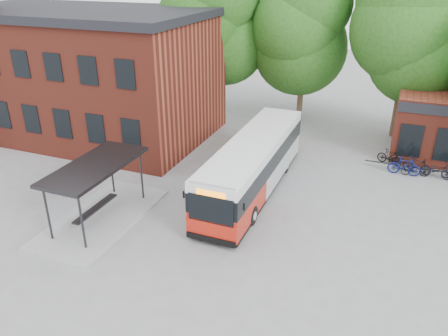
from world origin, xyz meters
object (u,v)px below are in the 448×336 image
at_px(bicycle_1, 390,157).
at_px(bicycle_6, 437,170).
at_px(bicycle_2, 403,160).
at_px(bicycle_3, 404,166).
at_px(city_bus, 253,166).
at_px(bicycle_5, 417,165).
at_px(bus_shelter, 98,192).
at_px(bicycle_4, 415,169).

distance_m(bicycle_1, bicycle_6, 2.74).
bearing_deg(bicycle_2, bicycle_3, -154.11).
bearing_deg(bicycle_6, bicycle_2, 52.95).
bearing_deg(bicycle_2, city_bus, 150.78).
height_order(bicycle_5, bicycle_6, bicycle_5).
height_order(bus_shelter, bicycle_5, bus_shelter).
relative_size(city_bus, bicycle_3, 6.28).
bearing_deg(bicycle_4, bicycle_6, -90.56).
xyz_separation_m(bicycle_5, bicycle_6, (1.03, -0.26, -0.01)).
xyz_separation_m(city_bus, bicycle_6, (9.27, 5.32, -0.98)).
xyz_separation_m(city_bus, bicycle_5, (8.24, 5.57, -0.97)).
height_order(bicycle_1, bicycle_4, bicycle_1).
distance_m(bus_shelter, bicycle_5, 17.92).
xyz_separation_m(bus_shelter, bicycle_3, (13.37, 10.49, -0.90)).
relative_size(bicycle_3, bicycle_6, 1.01).
relative_size(bicycle_3, bicycle_5, 1.13).
xyz_separation_m(bicycle_1, bicycle_6, (2.57, -0.96, -0.00)).
distance_m(bicycle_3, bicycle_5, 0.91).
bearing_deg(bicycle_3, city_bus, 124.40).
relative_size(bicycle_4, bicycle_5, 0.95).
height_order(city_bus, bicycle_5, city_bus).
bearing_deg(bicycle_6, bicycle_5, 64.69).
xyz_separation_m(bus_shelter, bicycle_5, (14.07, 11.06, -0.97)).
distance_m(bus_shelter, bicycle_6, 18.60).
height_order(bicycle_2, bicycle_6, bicycle_6).
distance_m(bus_shelter, bicycle_4, 17.58).
bearing_deg(city_bus, bus_shelter, -136.42).
bearing_deg(bicycle_5, bicycle_1, 79.39).
bearing_deg(bus_shelter, bicycle_3, 38.10).
distance_m(bicycle_2, bicycle_4, 1.30).
bearing_deg(bicycle_4, bicycle_2, 22.29).
distance_m(bicycle_1, bicycle_4, 1.86).
bearing_deg(bicycle_6, city_bus, 108.44).
xyz_separation_m(bus_shelter, bicycle_6, (15.10, 10.81, -0.98)).
bearing_deg(bicycle_6, bus_shelter, 114.17).
distance_m(city_bus, bicycle_6, 10.73).
height_order(bus_shelter, bicycle_2, bus_shelter).
bearing_deg(bicycle_2, bicycle_6, -94.67).
xyz_separation_m(bicycle_3, bicycle_4, (0.61, 0.11, -0.15)).
bearing_deg(bus_shelter, bicycle_2, 41.37).
bearing_deg(bus_shelter, bicycle_4, 37.16).
xyz_separation_m(bicycle_2, bicycle_5, (0.80, -0.62, 0.08)).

